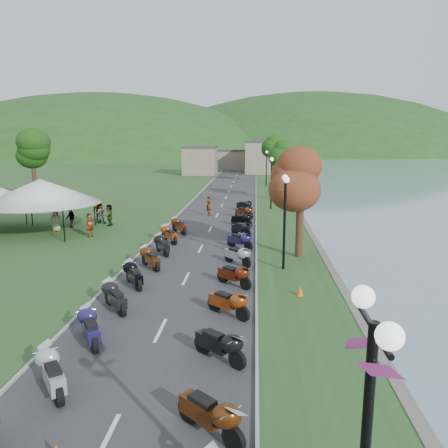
{
  "coord_description": "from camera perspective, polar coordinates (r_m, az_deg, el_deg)",
  "views": [
    {
      "loc": [
        3.41,
        -4.82,
        7.04
      ],
      "look_at": [
        1.38,
        23.71,
        1.3
      ],
      "focal_mm": 35.0,
      "sensor_mm": 36.0,
      "label": 1
    }
  ],
  "objects": [
    {
      "name": "pedestrian_c",
      "position": [
        36.37,
        -19.34,
        -0.46
      ],
      "size": [
        1.22,
        1.15,
        1.84
      ],
      "primitive_type": "imported",
      "rotation": [
        0.0,
        0.0,
        5.57
      ],
      "color": "slate",
      "rests_on": "ground"
    },
    {
      "name": "moto_row_right",
      "position": [
        26.09,
        1.78,
        -3.06
      ],
      "size": [
        2.6,
        34.48,
        1.1
      ],
      "primitive_type": null,
      "color": "#331411",
      "rests_on": "ground"
    },
    {
      "name": "pedestrian_b",
      "position": [
        37.63,
        -15.78,
        0.13
      ],
      "size": [
        0.89,
        0.66,
        1.63
      ],
      "primitive_type": "imported",
      "rotation": [
        0.0,
        0.0,
        3.46
      ],
      "color": "slate",
      "rests_on": "ground"
    },
    {
      "name": "road",
      "position": [
        45.49,
        -0.27,
        2.46
      ],
      "size": [
        7.0,
        120.0,
        0.02
      ],
      "primitive_type": "cube",
      "color": "#363639",
      "rests_on": "ground"
    },
    {
      "name": "pedestrian_a",
      "position": [
        32.6,
        -17.03,
        -1.63
      ],
      "size": [
        0.71,
        0.77,
        1.71
      ],
      "primitive_type": "imported",
      "rotation": [
        0.0,
        0.0,
        1.04
      ],
      "color": "slate",
      "rests_on": "ground"
    },
    {
      "name": "far_building",
      "position": [
        90.09,
        0.64,
        8.46
      ],
      "size": [
        18.0,
        16.0,
        5.0
      ],
      "primitive_type": "cube",
      "color": "gray",
      "rests_on": "ground"
    },
    {
      "name": "hills_backdrop",
      "position": [
        204.97,
        3.17,
        9.36
      ],
      "size": [
        360.0,
        120.0,
        76.0
      ],
      "primitive_type": null,
      "color": "#285621",
      "rests_on": "ground"
    },
    {
      "name": "tree_lakeside",
      "position": [
        25.73,
        9.98,
        3.99
      ],
      "size": [
        2.75,
        2.75,
        7.64
      ],
      "primitive_type": null,
      "color": "#205013",
      "rests_on": "ground"
    },
    {
      "name": "moto_row_left",
      "position": [
        17.38,
        -15.46,
        -11.0
      ],
      "size": [
        2.6,
        34.69,
        1.1
      ],
      "primitive_type": null,
      "color": "#331411",
      "rests_on": "ground"
    },
    {
      "name": "vendor_tent_main",
      "position": [
        34.95,
        -22.67,
        2.18
      ],
      "size": [
        5.72,
        5.72,
        4.0
      ],
      "primitive_type": null,
      "color": "silver",
      "rests_on": "ground"
    }
  ]
}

